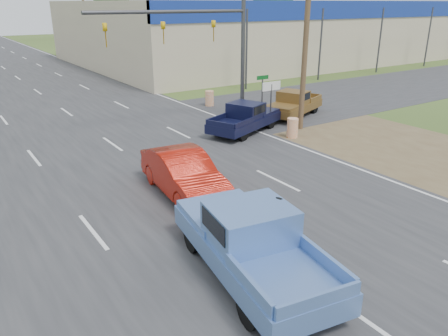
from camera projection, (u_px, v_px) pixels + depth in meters
main_road at (18, 78)px, 39.73m from camera, size 15.00×180.00×0.02m
cross_road at (99, 135)px, 22.67m from camera, size 120.00×10.00×0.02m
dirt_verge at (363, 137)px, 22.22m from camera, size 8.00×18.00×0.01m
big_box_store at (285, 29)px, 55.22m from camera, size 50.00×28.10×6.60m
utility_pole_1 at (307, 26)px, 21.87m from camera, size 2.00×0.28×10.00m
utility_pole_2 at (152, 17)px, 35.83m from camera, size 2.00×0.28×10.00m
utility_pole_3 at (84, 13)px, 49.79m from camera, size 2.00×0.28×10.00m
tree_3 at (273, 4)px, 89.53m from camera, size 8.40×8.40×10.40m
tree_5 at (112, 5)px, 95.96m from camera, size 7.98×7.98×9.88m
barrel_0 at (292, 128)px, 22.02m from camera, size 0.56×0.56×1.00m
barrel_1 at (210, 98)px, 28.82m from camera, size 0.56×0.56×1.00m
lane_sign at (271, 94)px, 23.18m from camera, size 1.20×0.08×2.52m
street_name_sign at (262, 93)px, 24.76m from camera, size 0.80×0.08×2.61m
signal_mast at (203, 35)px, 23.24m from camera, size 9.12×0.40×7.00m
red_convertible at (184, 174)px, 15.36m from camera, size 2.07×4.84×1.55m
motorcycle at (276, 247)px, 11.42m from camera, size 0.60×1.95×0.99m
rider at (276, 231)px, 11.30m from camera, size 0.65×0.44×1.76m
blue_pickup at (249, 239)px, 10.82m from camera, size 2.98×5.80×1.83m
navy_pickup at (246, 117)px, 22.96m from camera, size 5.01×3.38×1.55m
brown_pickup at (293, 104)px, 26.07m from camera, size 4.93×3.34×1.53m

